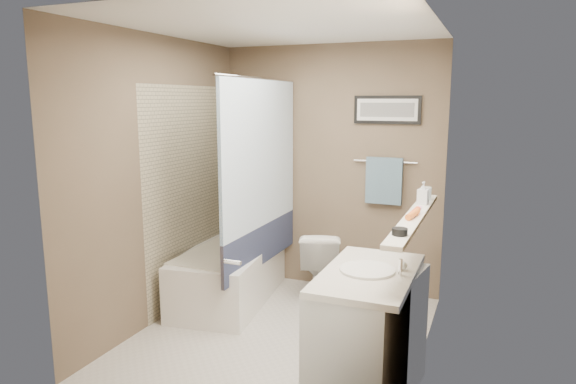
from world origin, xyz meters
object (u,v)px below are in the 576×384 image
at_px(hair_brush_back, 414,212).
at_px(soap_bottle, 423,193).
at_px(toilet, 320,263).
at_px(candle_bowl_near, 400,232).
at_px(bathtub, 232,272).
at_px(hair_brush_front, 413,214).
at_px(glass_jar, 426,193).
at_px(vanity, 369,339).

relative_size(hair_brush_back, soap_bottle, 1.33).
distance_m(toilet, hair_brush_back, 1.68).
xyz_separation_m(candle_bowl_near, soap_bottle, (0.00, 0.95, 0.06)).
distance_m(bathtub, hair_brush_front, 2.15).
bearing_deg(soap_bottle, glass_jar, 90.00).
distance_m(vanity, glass_jar, 1.28).
distance_m(bathtub, vanity, 1.98).
xyz_separation_m(bathtub, vanity, (1.60, -1.16, 0.15)).
relative_size(toilet, vanity, 0.73).
bearing_deg(hair_brush_back, bathtub, 157.77).
relative_size(vanity, soap_bottle, 5.43).
height_order(bathtub, toilet, toilet).
distance_m(bathtub, candle_bowl_near, 2.36).
height_order(glass_jar, soap_bottle, soap_bottle).
bearing_deg(hair_brush_front, bathtub, 155.99).
xyz_separation_m(vanity, glass_jar, (0.19, 1.01, 0.77)).
bearing_deg(candle_bowl_near, hair_brush_back, 90.00).
distance_m(hair_brush_front, hair_brush_back, 0.07).
bearing_deg(vanity, hair_brush_back, 74.59).
distance_m(toilet, candle_bowl_near, 2.07).
relative_size(glass_jar, soap_bottle, 0.60).
bearing_deg(toilet, vanity, 101.77).
bearing_deg(soap_bottle, hair_brush_front, -90.00).
height_order(bathtub, vanity, vanity).
height_order(bathtub, hair_brush_back, hair_brush_back).
height_order(candle_bowl_near, hair_brush_front, hair_brush_front).
distance_m(candle_bowl_near, hair_brush_back, 0.54).
bearing_deg(hair_brush_back, candle_bowl_near, -90.00).
height_order(vanity, glass_jar, glass_jar).
relative_size(bathtub, soap_bottle, 9.05).
distance_m(toilet, glass_jar, 1.40).
xyz_separation_m(hair_brush_front, hair_brush_back, (0.00, 0.07, 0.00)).
distance_m(hair_brush_back, glass_jar, 0.58).
height_order(hair_brush_back, soap_bottle, soap_bottle).
height_order(toilet, vanity, vanity).
distance_m(vanity, soap_bottle, 1.18).
height_order(vanity, hair_brush_back, hair_brush_back).
xyz_separation_m(vanity, hair_brush_front, (0.19, 0.37, 0.74)).
xyz_separation_m(vanity, soap_bottle, (0.19, 0.84, 0.80)).
xyz_separation_m(bathtub, soap_bottle, (1.79, -0.32, 0.95)).
bearing_deg(soap_bottle, hair_brush_back, -90.00).
height_order(hair_brush_front, hair_brush_back, same).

